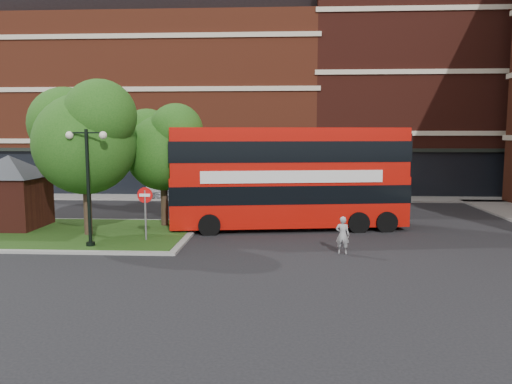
# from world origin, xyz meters

# --- Properties ---
(ground) EXTENTS (120.00, 120.00, 0.00)m
(ground) POSITION_xyz_m (0.00, 0.00, 0.00)
(ground) COLOR black
(ground) RESTS_ON ground
(pavement_far) EXTENTS (44.00, 3.00, 0.12)m
(pavement_far) POSITION_xyz_m (0.00, 16.50, 0.06)
(pavement_far) COLOR slate
(pavement_far) RESTS_ON ground
(terrace_far_left) EXTENTS (26.00, 12.00, 14.00)m
(terrace_far_left) POSITION_xyz_m (-8.00, 24.00, 7.00)
(terrace_far_left) COLOR maroon
(terrace_far_left) RESTS_ON ground
(terrace_far_right) EXTENTS (18.00, 12.00, 16.00)m
(terrace_far_right) POSITION_xyz_m (14.00, 24.00, 8.00)
(terrace_far_right) COLOR #471911
(terrace_far_right) RESTS_ON ground
(traffic_island) EXTENTS (12.60, 7.60, 0.15)m
(traffic_island) POSITION_xyz_m (-8.00, 3.00, 0.07)
(traffic_island) COLOR gray
(traffic_island) RESTS_ON ground
(kiosk) EXTENTS (6.51, 6.51, 3.60)m
(kiosk) POSITION_xyz_m (-11.00, 4.00, 2.32)
(kiosk) COLOR #471911
(kiosk) RESTS_ON traffic_island
(tree_island_west) EXTENTS (5.40, 4.71, 7.21)m
(tree_island_west) POSITION_xyz_m (-6.60, 2.58, 4.79)
(tree_island_west) COLOR #2D2116
(tree_island_west) RESTS_ON ground
(tree_island_east) EXTENTS (4.46, 3.90, 6.29)m
(tree_island_east) POSITION_xyz_m (-3.58, 5.06, 4.24)
(tree_island_east) COLOR #2D2116
(tree_island_east) RESTS_ON ground
(lamp_island) EXTENTS (1.72, 0.36, 5.00)m
(lamp_island) POSITION_xyz_m (-5.50, 0.20, 2.83)
(lamp_island) COLOR black
(lamp_island) RESTS_ON ground
(lamp_far_left) EXTENTS (1.72, 0.36, 5.00)m
(lamp_far_left) POSITION_xyz_m (2.00, 14.50, 2.83)
(lamp_far_left) COLOR black
(lamp_far_left) RESTS_ON ground
(lamp_far_right) EXTENTS (1.72, 0.36, 5.00)m
(lamp_far_right) POSITION_xyz_m (10.00, 14.50, 2.83)
(lamp_far_right) COLOR black
(lamp_far_right) RESTS_ON ground
(bus) EXTENTS (11.97, 4.35, 4.47)m
(bus) POSITION_xyz_m (2.80, 5.18, 2.93)
(bus) COLOR #AE0E06
(bus) RESTS_ON ground
(woman) EXTENTS (0.63, 0.50, 1.53)m
(woman) POSITION_xyz_m (4.95, -0.03, 0.76)
(woman) COLOR gray
(woman) RESTS_ON ground
(car_silver) EXTENTS (4.23, 2.00, 1.40)m
(car_silver) POSITION_xyz_m (-5.38, 16.00, 0.70)
(car_silver) COLOR silver
(car_silver) RESTS_ON ground
(car_white) EXTENTS (4.96, 2.26, 1.58)m
(car_white) POSITION_xyz_m (6.46, 16.00, 0.79)
(car_white) COLOR silver
(car_white) RESTS_ON ground
(no_entry_sign) EXTENTS (0.68, 0.09, 2.48)m
(no_entry_sign) POSITION_xyz_m (-3.50, 1.50, 1.77)
(no_entry_sign) COLOR slate
(no_entry_sign) RESTS_ON ground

